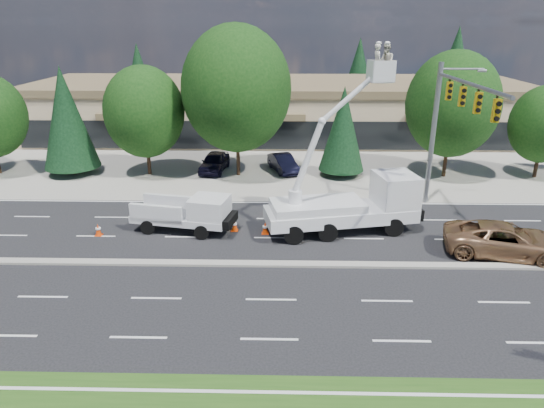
{
  "coord_description": "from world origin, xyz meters",
  "views": [
    {
      "loc": [
        0.44,
        -21.35,
        11.29
      ],
      "look_at": [
        -0.08,
        2.19,
        2.4
      ],
      "focal_mm": 32.0,
      "sensor_mm": 36.0,
      "label": 1
    }
  ],
  "objects_px": {
    "utility_pickup": "(188,216)",
    "minivan": "(505,240)",
    "signal_mast": "(447,117)",
    "bucket_truck": "(353,195)"
  },
  "relations": [
    {
      "from": "utility_pickup",
      "to": "minivan",
      "type": "relative_size",
      "value": 0.97
    },
    {
      "from": "signal_mast",
      "to": "utility_pickup",
      "type": "bearing_deg",
      "value": -168.93
    },
    {
      "from": "bucket_truck",
      "to": "signal_mast",
      "type": "bearing_deg",
      "value": 13.99
    },
    {
      "from": "signal_mast",
      "to": "bucket_truck",
      "type": "distance_m",
      "value": 7.33
    },
    {
      "from": "utility_pickup",
      "to": "minivan",
      "type": "xyz_separation_m",
      "value": [
        16.79,
        -2.71,
        -0.04
      ]
    },
    {
      "from": "utility_pickup",
      "to": "signal_mast",
      "type": "bearing_deg",
      "value": 22.45
    },
    {
      "from": "signal_mast",
      "to": "bucket_truck",
      "type": "xyz_separation_m",
      "value": [
        -5.59,
        -2.69,
        -3.9
      ]
    },
    {
      "from": "signal_mast",
      "to": "utility_pickup",
      "type": "relative_size",
      "value": 1.75
    },
    {
      "from": "signal_mast",
      "to": "bucket_truck",
      "type": "bearing_deg",
      "value": -154.29
    },
    {
      "from": "signal_mast",
      "to": "bucket_truck",
      "type": "height_order",
      "value": "bucket_truck"
    }
  ]
}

